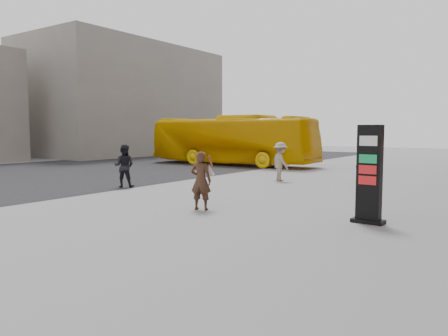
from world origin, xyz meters
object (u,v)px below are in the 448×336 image
Objects in this scene: info_pylon at (369,174)px; woman at (201,180)px; bus at (232,140)px; pedestrian_b at (281,162)px; pedestrian_c at (360,165)px; pedestrian_a at (124,166)px.

info_pylon is 4.56m from woman.
bus reaches higher than pedestrian_b.
woman is at bearing -149.68° from bus.
pedestrian_b is at bearing -133.01° from bus.
pedestrian_c is (3.08, 1.46, -0.12)m from pedestrian_b.
woman is 9.23m from pedestrian_c.
bus is (-8.27, 13.89, 0.74)m from woman.
bus is 11.05m from pedestrian_c.
info_pylon is at bearing 142.36° from pedestrian_a.
bus is at bearing -8.32° from pedestrian_b.
pedestrian_b reaches higher than pedestrian_c.
woman is 1.13× the size of pedestrian_c.
pedestrian_b reaches higher than pedestrian_a.
pedestrian_a is 1.14× the size of pedestrian_c.
info_pylon is 1.39× the size of pedestrian_b.
pedestrian_b is (4.09, 5.46, 0.02)m from pedestrian_a.
info_pylon is 1.42× the size of pedestrian_a.
woman is 0.97× the size of pedestrian_b.
pedestrian_a reaches higher than pedestrian_c.
bus is 12.07m from pedestrian_a.
pedestrian_c is at bearing 112.47° from info_pylon.
info_pylon is 1.62× the size of pedestrian_c.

